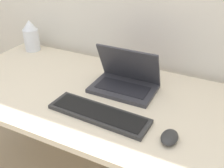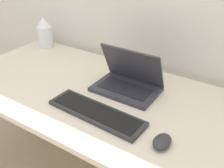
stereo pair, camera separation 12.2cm
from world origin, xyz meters
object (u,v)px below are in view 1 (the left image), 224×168
at_px(laptop, 125,80).
at_px(keyboard, 99,114).
at_px(vase, 31,36).
at_px(mouse, 170,137).

bearing_deg(laptop, keyboard, -92.04).
bearing_deg(vase, keyboard, -30.75).
relative_size(keyboard, mouse, 4.79).
bearing_deg(keyboard, laptop, 87.96).
bearing_deg(keyboard, vase, 149.25).
relative_size(laptop, keyboard, 0.69).
relative_size(laptop, mouse, 3.31).
relative_size(mouse, vase, 0.47).
bearing_deg(mouse, laptop, 137.44).
bearing_deg(mouse, keyboard, 176.18).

